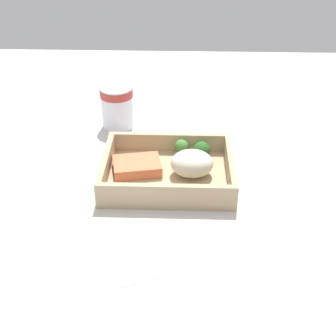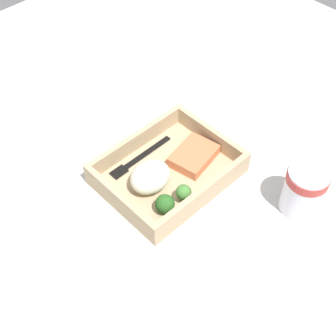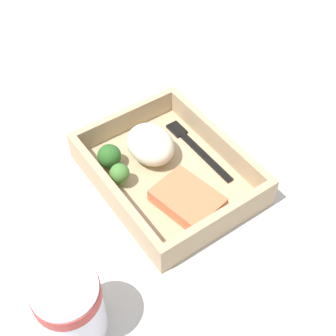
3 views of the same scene
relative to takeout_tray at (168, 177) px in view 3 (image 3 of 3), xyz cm
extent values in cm
cube|color=beige|center=(0.00, 0.00, -1.60)|extent=(160.00, 160.00, 2.00)
cube|color=tan|center=(0.00, 0.00, 0.00)|extent=(26.35, 20.75, 1.20)
cube|color=tan|center=(0.00, -9.77, 2.62)|extent=(26.35, 1.20, 4.04)
cube|color=tan|center=(0.00, 9.77, 2.62)|extent=(26.35, 1.20, 4.04)
cube|color=tan|center=(-12.58, 0.00, 2.62)|extent=(1.20, 18.35, 4.04)
cube|color=tan|center=(12.58, 0.00, 2.62)|extent=(1.20, 18.35, 4.04)
cube|color=#D96F46|center=(-6.40, 1.03, 1.74)|extent=(10.76, 8.81, 2.27)
ellipsoid|color=silver|center=(4.81, -0.17, 3.29)|extent=(8.60, 7.07, 5.38)
cylinder|color=#759C53|center=(2.64, 7.04, 1.44)|extent=(1.15, 1.15, 1.67)
sphere|color=#447C34|center=(2.64, 7.04, 3.10)|extent=(3.03, 3.03, 3.03)
cylinder|color=#83A667|center=(6.92, 6.38, 1.11)|extent=(1.43, 1.43, 1.03)
sphere|color=#2A5D22|center=(6.92, 6.38, 2.67)|extent=(3.77, 3.77, 3.77)
cube|color=black|center=(-0.69, -6.97, 0.82)|extent=(12.41, 1.21, 0.44)
cube|color=black|center=(7.21, -6.91, 0.82)|extent=(3.42, 2.23, 0.44)
cylinder|color=white|center=(-13.08, 23.04, 4.53)|extent=(7.65, 7.65, 10.26)
cylinder|color=#B23833|center=(-13.08, 23.04, 8.34)|extent=(7.88, 7.88, 1.85)
cube|color=white|center=(-5.09, -21.52, -0.48)|extent=(14.21, 17.13, 0.24)
camera|label=1|loc=(2.71, -79.55, 53.17)|focal=50.00mm
camera|label=2|loc=(42.49, 44.41, 73.35)|focal=50.00mm
camera|label=3|loc=(-38.79, 27.22, 56.66)|focal=50.00mm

